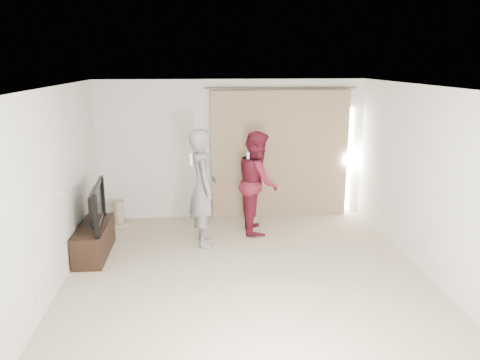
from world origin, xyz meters
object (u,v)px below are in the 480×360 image
at_px(tv_console, 94,240).
at_px(person_man, 203,188).
at_px(person_woman, 258,182).
at_px(tv, 91,205).

bearing_deg(tv_console, person_man, 10.70).
relative_size(tv_console, person_man, 0.65).
bearing_deg(person_woman, person_man, -151.17).
distance_m(tv_console, person_man, 1.87).
relative_size(person_man, person_woman, 1.07).
height_order(tv_console, tv, tv).
distance_m(person_man, person_woman, 1.08).
distance_m(tv_console, tv, 0.56).
distance_m(tv_console, person_woman, 2.85).
bearing_deg(tv, tv_console, -0.00).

